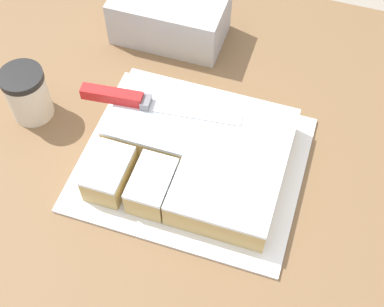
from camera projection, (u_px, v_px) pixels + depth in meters
name	position (u px, v px, depth m)	size (l,w,h in m)	color
countertop	(171.00, 271.00, 1.31)	(1.40, 1.10, 0.89)	brown
cake_board	(192.00, 163.00, 0.95)	(0.39, 0.33, 0.01)	white
cake	(195.00, 153.00, 0.92)	(0.32, 0.26, 0.06)	tan
knife	(130.00, 99.00, 0.94)	(0.29, 0.05, 0.02)	silver
coffee_cup	(27.00, 94.00, 0.97)	(0.08, 0.08, 0.10)	beige
storage_box	(170.00, 17.00, 1.09)	(0.23, 0.13, 0.10)	#B2B2B7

